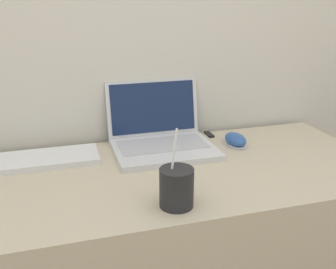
{
  "coord_description": "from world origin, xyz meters",
  "views": [
    {
      "loc": [
        -0.27,
        -0.76,
        1.24
      ],
      "look_at": [
        0.07,
        0.4,
        0.81
      ],
      "focal_mm": 42.0,
      "sensor_mm": 36.0,
      "label": 1
    }
  ],
  "objects_px": {
    "laptop": "(161,136)",
    "computer_mouse": "(235,140)",
    "usb_stick": "(209,134)",
    "drink_cup": "(176,187)",
    "external_keyboard": "(38,160)"
  },
  "relations": [
    {
      "from": "laptop",
      "to": "computer_mouse",
      "type": "distance_m",
      "value": 0.27
    },
    {
      "from": "usb_stick",
      "to": "computer_mouse",
      "type": "bearing_deg",
      "value": -65.92
    },
    {
      "from": "laptop",
      "to": "computer_mouse",
      "type": "bearing_deg",
      "value": -10.54
    },
    {
      "from": "drink_cup",
      "to": "usb_stick",
      "type": "relative_size",
      "value": 3.38
    },
    {
      "from": "drink_cup",
      "to": "external_keyboard",
      "type": "xyz_separation_m",
      "value": [
        -0.34,
        0.39,
        -0.04
      ]
    },
    {
      "from": "computer_mouse",
      "to": "usb_stick",
      "type": "xyz_separation_m",
      "value": [
        -0.05,
        0.12,
        -0.01
      ]
    },
    {
      "from": "drink_cup",
      "to": "external_keyboard",
      "type": "height_order",
      "value": "drink_cup"
    },
    {
      "from": "computer_mouse",
      "to": "usb_stick",
      "type": "distance_m",
      "value": 0.13
    },
    {
      "from": "external_keyboard",
      "to": "computer_mouse",
      "type": "bearing_deg",
      "value": -2.63
    },
    {
      "from": "external_keyboard",
      "to": "usb_stick",
      "type": "distance_m",
      "value": 0.63
    },
    {
      "from": "drink_cup",
      "to": "usb_stick",
      "type": "xyz_separation_m",
      "value": [
        0.28,
        0.48,
        -0.05
      ]
    },
    {
      "from": "computer_mouse",
      "to": "external_keyboard",
      "type": "xyz_separation_m",
      "value": [
        -0.68,
        0.03,
        -0.01
      ]
    },
    {
      "from": "external_keyboard",
      "to": "laptop",
      "type": "bearing_deg",
      "value": 2.53
    },
    {
      "from": "laptop",
      "to": "external_keyboard",
      "type": "bearing_deg",
      "value": -177.47
    },
    {
      "from": "computer_mouse",
      "to": "external_keyboard",
      "type": "height_order",
      "value": "computer_mouse"
    }
  ]
}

